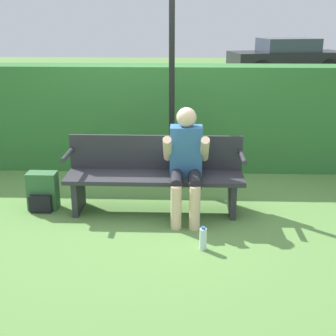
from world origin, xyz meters
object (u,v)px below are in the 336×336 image
object	(u,v)px
water_bottle	(203,239)
signpost	(172,55)
parked_car	(287,58)
park_bench	(155,173)
backpack	(43,192)
person_seated	(186,159)

from	to	relation	value
water_bottle	signpost	distance (m)	2.30
water_bottle	parked_car	bearing A→B (deg)	75.66
park_bench	signpost	xyz separation A→B (m)	(0.16, 0.74, 1.21)
park_bench	backpack	bearing A→B (deg)	-178.17
park_bench	person_seated	distance (m)	0.42
park_bench	parked_car	xyz separation A→B (m)	(3.94, 12.52, 0.21)
water_bottle	signpost	size ratio (longest dim) A/B	0.08
park_bench	signpost	bearing A→B (deg)	77.95
water_bottle	backpack	bearing A→B (deg)	153.05
park_bench	signpost	distance (m)	1.43
park_bench	person_seated	bearing A→B (deg)	-21.95
water_bottle	signpost	xyz separation A→B (m)	(-0.35, 1.68, 1.53)
backpack	water_bottle	distance (m)	1.98
person_seated	parked_car	distance (m)	13.16
person_seated	parked_car	world-z (taller)	parked_car
park_bench	parked_car	bearing A→B (deg)	72.51
park_bench	parked_car	world-z (taller)	parked_car
signpost	water_bottle	bearing A→B (deg)	-78.33
person_seated	park_bench	bearing A→B (deg)	158.05
backpack	park_bench	bearing A→B (deg)	1.83
person_seated	backpack	size ratio (longest dim) A/B	2.74
person_seated	water_bottle	bearing A→B (deg)	-78.21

